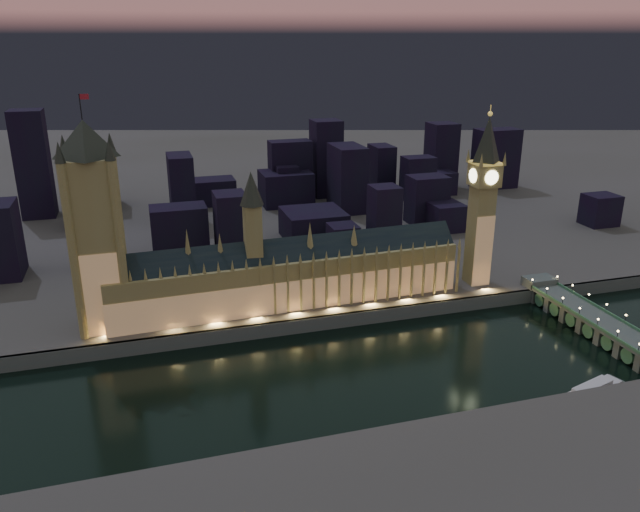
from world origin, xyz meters
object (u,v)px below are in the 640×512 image
object	(u,v)px
palace_of_westminster	(288,274)
westminster_bridge	(592,322)
river_boat	(592,390)
victoria_tower	(95,218)
elizabeth_tower	(484,187)

from	to	relation	value
palace_of_westminster	westminster_bridge	bearing A→B (deg)	-22.98
palace_of_westminster	westminster_bridge	size ratio (longest dim) A/B	1.79
palace_of_westminster	river_boat	world-z (taller)	palace_of_westminster
westminster_bridge	river_boat	bearing A→B (deg)	-128.37
palace_of_westminster	victoria_tower	bearing A→B (deg)	179.89
palace_of_westminster	elizabeth_tower	world-z (taller)	elizabeth_tower
elizabeth_tower	westminster_bridge	xyz separation A→B (m)	(34.10, -65.37, -62.20)
palace_of_westminster	elizabeth_tower	bearing A→B (deg)	0.09
victoria_tower	elizabeth_tower	size ratio (longest dim) A/B	1.11
palace_of_westminster	victoria_tower	distance (m)	106.54
palace_of_westminster	river_boat	bearing A→B (deg)	-46.15
victoria_tower	river_boat	world-z (taller)	victoria_tower
palace_of_westminster	river_boat	size ratio (longest dim) A/B	4.70
westminster_bridge	palace_of_westminster	bearing A→B (deg)	157.02
westminster_bridge	elizabeth_tower	bearing A→B (deg)	117.55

